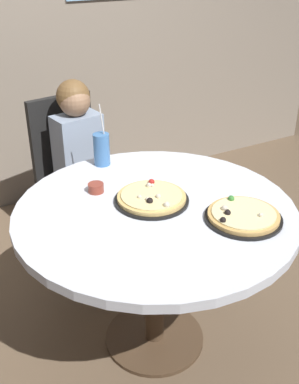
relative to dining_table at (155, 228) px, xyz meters
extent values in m
plane|color=brown|center=(0.00, 0.00, -0.65)|extent=(8.00, 8.00, 0.00)
cylinder|color=silver|center=(0.00, 0.00, 0.08)|extent=(1.18, 1.18, 0.04)
cylinder|color=#4C3826|center=(0.00, 0.00, -0.28)|extent=(0.09, 0.09, 0.69)
cylinder|color=#4C3826|center=(0.00, 0.00, -0.64)|extent=(0.48, 0.48, 0.02)
cube|color=black|center=(0.00, 0.90, -0.22)|extent=(0.45, 0.45, 0.04)
cube|color=black|center=(-0.03, 1.07, 0.04)|extent=(0.40, 0.10, 0.52)
cylinder|color=black|center=(-0.14, 0.70, -0.44)|extent=(0.04, 0.04, 0.41)
cylinder|color=black|center=(0.19, 0.75, -0.44)|extent=(0.04, 0.04, 0.41)
cylinder|color=black|center=(-0.19, 1.04, -0.44)|extent=(0.04, 0.04, 0.41)
cylinder|color=black|center=(0.14, 1.09, -0.44)|extent=(0.04, 0.04, 0.41)
cube|color=#3F4766|center=(0.02, 0.74, -0.42)|extent=(0.28, 0.35, 0.45)
cube|color=#8C9EB7|center=(0.00, 0.88, 0.02)|extent=(0.28, 0.20, 0.44)
sphere|color=#997051|center=(0.00, 0.88, 0.32)|extent=(0.17, 0.17, 0.17)
sphere|color=brown|center=(0.00, 0.89, 0.34)|extent=(0.18, 0.18, 0.18)
cylinder|color=black|center=(0.01, 0.05, 0.11)|extent=(0.32, 0.32, 0.01)
cylinder|color=#D8B266|center=(0.01, 0.05, 0.12)|extent=(0.29, 0.29, 0.02)
cylinder|color=beige|center=(0.01, 0.05, 0.13)|extent=(0.26, 0.26, 0.01)
sphere|color=black|center=(-0.03, 0.00, 0.14)|extent=(0.03, 0.03, 0.03)
sphere|color=beige|center=(0.02, 0.02, 0.14)|extent=(0.02, 0.02, 0.02)
sphere|color=#B2231E|center=(0.06, 0.14, 0.14)|extent=(0.03, 0.03, 0.03)
sphere|color=beige|center=(-0.03, 0.02, 0.14)|extent=(0.02, 0.02, 0.02)
sphere|color=beige|center=(0.05, 0.12, 0.14)|extent=(0.02, 0.02, 0.02)
sphere|color=beige|center=(0.02, -0.06, 0.14)|extent=(0.03, 0.03, 0.03)
sphere|color=beige|center=(-0.05, 0.05, 0.14)|extent=(0.02, 0.02, 0.02)
sphere|color=beige|center=(0.04, 0.12, 0.14)|extent=(0.02, 0.02, 0.02)
cylinder|color=black|center=(0.26, -0.25, 0.11)|extent=(0.31, 0.31, 0.01)
cylinder|color=tan|center=(0.26, -0.25, 0.12)|extent=(0.29, 0.29, 0.02)
cylinder|color=beige|center=(0.26, -0.25, 0.13)|extent=(0.25, 0.25, 0.01)
sphere|color=beige|center=(0.20, -0.20, 0.14)|extent=(0.03, 0.03, 0.03)
sphere|color=#387F33|center=(0.28, -0.15, 0.14)|extent=(0.03, 0.03, 0.03)
sphere|color=black|center=(0.19, -0.23, 0.14)|extent=(0.03, 0.03, 0.03)
sphere|color=black|center=(0.14, -0.27, 0.14)|extent=(0.02, 0.02, 0.02)
sphere|color=beige|center=(0.30, -0.31, 0.14)|extent=(0.02, 0.02, 0.02)
cylinder|color=#3F72B2|center=(-0.02, 0.50, 0.18)|extent=(0.08, 0.08, 0.16)
cylinder|color=white|center=(-0.01, 0.50, 0.30)|extent=(0.03, 0.02, 0.22)
cylinder|color=brown|center=(-0.16, 0.25, 0.12)|extent=(0.07, 0.07, 0.04)
camera|label=1|loc=(-0.84, -1.44, 1.08)|focal=43.39mm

